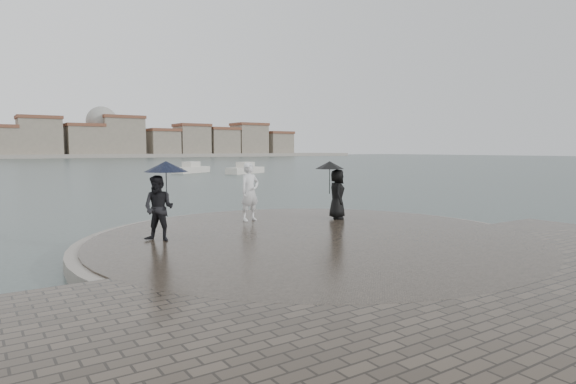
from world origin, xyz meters
TOP-DOWN VIEW (x-y plane):
  - ground at (0.00, 0.00)m, footprint 400.00×400.00m
  - kerb_ring at (0.00, 3.50)m, footprint 12.50×12.50m
  - quay_tip at (0.00, 3.50)m, footprint 11.90×11.90m
  - statue at (-0.16, 6.82)m, footprint 0.75×0.55m
  - visitor_left at (-3.73, 5.07)m, footprint 1.33×1.18m
  - visitor_right at (2.44, 5.60)m, footprint 1.20×1.09m
  - boats at (15.94, 43.19)m, footprint 10.02×8.98m

SIDE VIEW (x-z plane):
  - ground at x=0.00m, z-range 0.00..0.00m
  - kerb_ring at x=0.00m, z-range 0.00..0.32m
  - quay_tip at x=0.00m, z-range 0.00..0.36m
  - boats at x=15.94m, z-range -0.37..1.13m
  - statue at x=-0.16m, z-range 0.36..2.27m
  - visitor_right at x=2.44m, z-range 0.49..2.44m
  - visitor_left at x=-3.73m, z-range 0.49..2.53m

